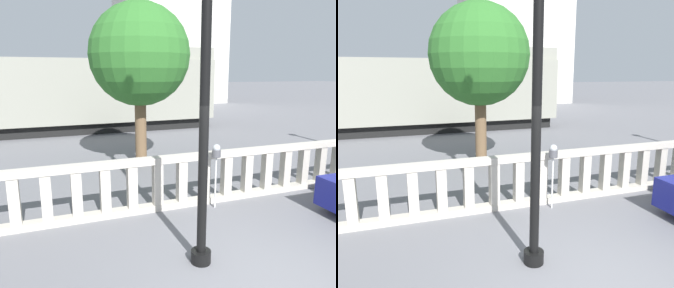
{
  "view_description": "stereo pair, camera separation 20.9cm",
  "coord_description": "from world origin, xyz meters",
  "views": [
    {
      "loc": [
        -2.7,
        -3.29,
        2.98
      ],
      "look_at": [
        0.05,
        4.09,
        1.23
      ],
      "focal_mm": 35.0,
      "sensor_mm": 36.0,
      "label": 1
    },
    {
      "loc": [
        -2.51,
        -3.36,
        2.98
      ],
      "look_at": [
        0.05,
        4.09,
        1.23
      ],
      "focal_mm": 35.0,
      "sensor_mm": 36.0,
      "label": 2
    }
  ],
  "objects": [
    {
      "name": "balustrade",
      "position": [
        0.0,
        3.09,
        0.6
      ],
      "size": [
        14.7,
        0.24,
        1.2
      ],
      "color": "#BCB5A8",
      "rests_on": "ground"
    },
    {
      "name": "lamppost",
      "position": [
        -0.57,
        0.93,
        3.72
      ],
      "size": [
        0.35,
        0.35,
        6.82
      ],
      "color": "black",
      "rests_on": "ground"
    },
    {
      "name": "parking_meter",
      "position": [
        0.67,
        2.76,
        1.19
      ],
      "size": [
        0.19,
        0.19,
        1.45
      ],
      "color": "silver",
      "rests_on": "ground"
    },
    {
      "name": "building_block",
      "position": [
        8.89,
        27.49,
        7.93
      ],
      "size": [
        9.64,
        6.29,
        15.86
      ],
      "color": "beige",
      "rests_on": "ground"
    },
    {
      "name": "tree_left",
      "position": [
        0.07,
        6.63,
        3.45
      ],
      "size": [
        3.1,
        3.1,
        5.02
      ],
      "color": "brown",
      "rests_on": "ground"
    }
  ]
}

